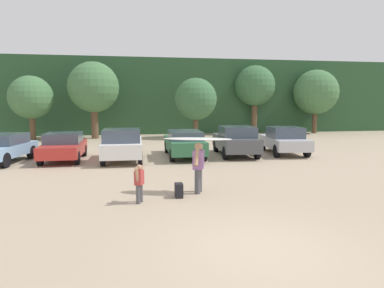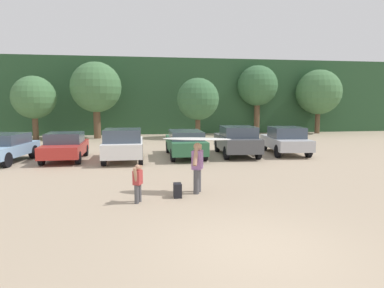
% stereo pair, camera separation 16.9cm
% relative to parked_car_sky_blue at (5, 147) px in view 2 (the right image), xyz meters
% --- Properties ---
extents(ground_plane, '(120.00, 120.00, 0.00)m').
position_rel_parked_car_sky_blue_xyz_m(ground_plane, '(8.93, -11.75, -0.77)').
color(ground_plane, tan).
extents(hillside_ridge, '(108.00, 12.00, 7.13)m').
position_rel_parked_car_sky_blue_xyz_m(hillside_ridge, '(8.93, 20.08, 2.80)').
color(hillside_ridge, '#284C2D').
rests_on(hillside_ridge, ground_plane).
extents(tree_center, '(3.39, 3.39, 5.08)m').
position_rel_parked_car_sky_blue_xyz_m(tree_center, '(-1.46, 10.69, 2.59)').
color(tree_center, brown).
rests_on(tree_center, ground_plane).
extents(tree_left, '(4.14, 4.14, 6.30)m').
position_rel_parked_car_sky_blue_xyz_m(tree_left, '(3.26, 11.19, 3.43)').
color(tree_left, brown).
rests_on(tree_left, ground_plane).
extents(tree_ridge_back, '(3.51, 3.51, 5.02)m').
position_rel_parked_car_sky_blue_xyz_m(tree_ridge_back, '(11.61, 10.14, 2.48)').
color(tree_ridge_back, brown).
rests_on(tree_ridge_back, ground_plane).
extents(tree_center_left, '(3.82, 3.82, 6.48)m').
position_rel_parked_car_sky_blue_xyz_m(tree_center_left, '(17.94, 13.34, 3.76)').
color(tree_center_left, brown).
rests_on(tree_center_left, ground_plane).
extents(tree_center_right, '(4.28, 4.28, 6.11)m').
position_rel_parked_car_sky_blue_xyz_m(tree_center_right, '(23.86, 12.67, 3.19)').
color(tree_center_right, brown).
rests_on(tree_center_right, ground_plane).
extents(parked_car_sky_blue, '(2.46, 4.22, 1.43)m').
position_rel_parked_car_sky_blue_xyz_m(parked_car_sky_blue, '(0.00, 0.00, 0.00)').
color(parked_car_sky_blue, '#84ADD1').
rests_on(parked_car_sky_blue, ground_plane).
extents(parked_car_red, '(1.92, 3.97, 1.44)m').
position_rel_parked_car_sky_blue_xyz_m(parked_car_red, '(2.85, 0.18, -0.03)').
color(parked_car_red, '#B72D28').
rests_on(parked_car_red, ground_plane).
extents(parked_car_white, '(2.00, 4.02, 1.68)m').
position_rel_parked_car_sky_blue_xyz_m(parked_car_white, '(5.84, -0.59, 0.09)').
color(parked_car_white, white).
rests_on(parked_car_white, ground_plane).
extents(parked_car_forest_green, '(1.91, 4.77, 1.47)m').
position_rel_parked_car_sky_blue_xyz_m(parked_car_forest_green, '(9.15, 0.30, 0.03)').
color(parked_car_forest_green, '#2D6642').
rests_on(parked_car_forest_green, ground_plane).
extents(parked_car_dark_gray, '(2.19, 4.48, 1.67)m').
position_rel_parked_car_sky_blue_xyz_m(parked_car_dark_gray, '(12.09, 0.30, 0.10)').
color(parked_car_dark_gray, '#4C4F54').
rests_on(parked_car_dark_gray, ground_plane).
extents(parked_car_silver, '(2.33, 4.44, 1.58)m').
position_rel_parked_car_sky_blue_xyz_m(parked_car_silver, '(15.06, 0.47, 0.04)').
color(parked_car_silver, silver).
rests_on(parked_car_silver, ground_plane).
extents(person_adult, '(0.47, 0.84, 1.67)m').
position_rel_parked_car_sky_blue_xyz_m(person_adult, '(8.49, -7.23, 0.18)').
color(person_adult, '#4C4C51').
rests_on(person_adult, ground_plane).
extents(person_child, '(0.31, 0.54, 1.16)m').
position_rel_parked_car_sky_blue_xyz_m(person_child, '(6.54, -8.07, -0.11)').
color(person_child, '#4C4C51').
rests_on(person_child, ground_plane).
extents(surfboard_white, '(2.36, 1.25, 0.08)m').
position_rel_parked_car_sky_blue_xyz_m(surfboard_white, '(8.47, -7.18, 1.03)').
color(surfboard_white, white).
extents(backpack_dropped, '(0.24, 0.34, 0.45)m').
position_rel_parked_car_sky_blue_xyz_m(backpack_dropped, '(7.78, -7.69, -0.54)').
color(backpack_dropped, black).
rests_on(backpack_dropped, ground_plane).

